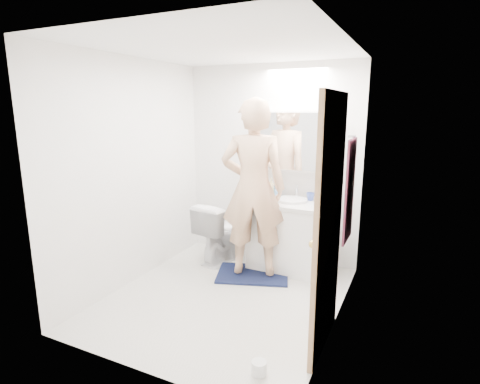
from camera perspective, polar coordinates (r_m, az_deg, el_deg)
The scene contains 23 objects.
floor at distance 4.01m, azimuth -2.26°, elevation -15.46°, with size 2.50×2.50×0.00m, color silver.
ceiling at distance 3.58m, azimuth -2.61°, elevation 20.84°, with size 2.50×2.50×0.00m, color white.
wall_back at distance 4.73m, azimuth 4.66°, elevation 4.20°, with size 2.50×2.50×0.00m, color white.
wall_front at distance 2.60m, azimuth -15.38°, elevation -3.13°, with size 2.50×2.50×0.00m, color white.
wall_left at distance 4.23m, azimuth -15.75°, elevation 2.77°, with size 2.50×2.50×0.00m, color white.
wall_right at distance 3.25m, azimuth 14.99°, elevation 0.01°, with size 2.50×2.50×0.00m, color white.
vanity_cabinet at distance 4.55m, azimuth 7.47°, elevation -6.74°, with size 0.90×0.55×0.78m, color white.
countertop at distance 4.43m, azimuth 7.62°, elevation -1.72°, with size 0.95×0.58×0.04m, color silver.
sink_basin at distance 4.45m, azimuth 7.75°, elevation -1.20°, with size 0.36×0.36×0.03m, color white.
faucet at distance 4.61m, azimuth 8.50°, elevation 0.09°, with size 0.02×0.02×0.16m, color silver.
medicine_cabinet at distance 4.53m, azimuth 7.96°, elevation 7.57°, with size 0.88×0.14×0.70m, color white.
mirror_panel at distance 4.46m, azimuth 7.66°, elevation 7.50°, with size 0.84×0.01×0.66m, color silver.
toilet at distance 4.76m, azimuth -2.65°, elevation -5.92°, with size 0.42×0.74×0.75m, color white.
bath_rug at distance 4.47m, azimuth 1.91°, elevation -12.21°, with size 0.80×0.55×0.02m, color #13183D.
person at distance 4.15m, azimuth 2.01°, elevation 0.53°, with size 0.71×0.47×1.94m, color #D8A881.
door at distance 2.97m, azimuth 13.14°, elevation -5.04°, with size 0.04×0.80×2.00m, color #AC7956.
door_knob at distance 2.72m, azimuth 10.88°, elevation -7.71°, with size 0.06×0.06×0.06m, color gold.
towel at distance 3.81m, azimuth 16.12°, elevation 0.18°, with size 0.02×0.42×1.00m, color #111A36.
towel_hook at distance 3.74m, azimuth 16.40°, elevation 8.01°, with size 0.02×0.02×0.07m, color silver.
soap_bottle_a at distance 4.64m, azimuth 4.67°, elevation 0.68°, with size 0.09×0.09×0.23m, color beige.
soap_bottle_b at distance 4.64m, azimuth 5.56°, elevation 0.45°, with size 0.09×0.09×0.19m, color #6095CE.
toothbrush_cup at distance 4.51m, azimuth 10.52°, elevation -0.70°, with size 0.10×0.10×0.09m, color #3A50AE.
toilet_paper_roll at distance 3.02m, azimuth 2.87°, elevation -24.85°, with size 0.11×0.11×0.10m, color white.
Camera 1 is at (1.65, -3.13, 1.88)m, focal length 28.45 mm.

